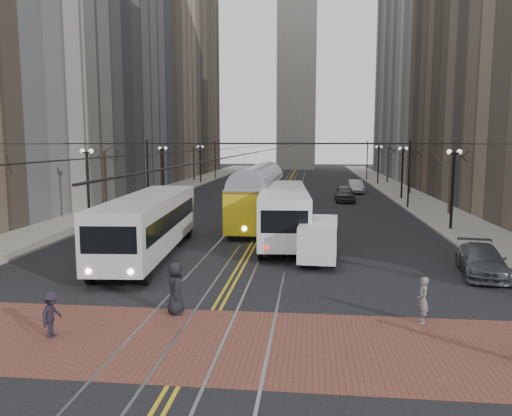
% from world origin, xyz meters
% --- Properties ---
extents(ground, '(260.00, 260.00, 0.00)m').
position_xyz_m(ground, '(0.00, 0.00, 0.00)').
color(ground, black).
rests_on(ground, ground).
extents(sidewalk_left, '(5.00, 140.00, 0.15)m').
position_xyz_m(sidewalk_left, '(-15.00, 45.00, 0.07)').
color(sidewalk_left, gray).
rests_on(sidewalk_left, ground).
extents(sidewalk_right, '(5.00, 140.00, 0.15)m').
position_xyz_m(sidewalk_right, '(15.00, 45.00, 0.07)').
color(sidewalk_right, gray).
rests_on(sidewalk_right, ground).
extents(crosswalk_band, '(25.00, 6.00, 0.01)m').
position_xyz_m(crosswalk_band, '(0.00, -4.00, 0.01)').
color(crosswalk_band, brown).
rests_on(crosswalk_band, ground).
extents(streetcar_rails, '(4.80, 130.00, 0.02)m').
position_xyz_m(streetcar_rails, '(0.00, 45.00, 0.00)').
color(streetcar_rails, gray).
rests_on(streetcar_rails, ground).
extents(centre_lines, '(0.42, 130.00, 0.01)m').
position_xyz_m(centre_lines, '(0.00, 45.00, 0.01)').
color(centre_lines, gold).
rests_on(centre_lines, ground).
extents(building_left_mid, '(16.00, 20.00, 34.00)m').
position_xyz_m(building_left_mid, '(-25.50, 46.00, 17.00)').
color(building_left_mid, slate).
rests_on(building_left_mid, ground).
extents(building_left_midfar, '(20.00, 20.00, 52.00)m').
position_xyz_m(building_left_midfar, '(-27.50, 66.00, 26.00)').
color(building_left_midfar, gray).
rests_on(building_left_midfar, ground).
extents(building_left_far, '(16.00, 20.00, 40.00)m').
position_xyz_m(building_left_far, '(-25.50, 86.00, 20.00)').
color(building_left_far, brown).
rests_on(building_left_far, ground).
extents(building_right_mid, '(16.00, 20.00, 34.00)m').
position_xyz_m(building_right_mid, '(25.50, 46.00, 17.00)').
color(building_right_mid, brown).
rests_on(building_right_mid, ground).
extents(building_right_midfar, '(20.00, 20.00, 52.00)m').
position_xyz_m(building_right_midfar, '(27.50, 66.00, 26.00)').
color(building_right_midfar, '#9B9A92').
rests_on(building_right_midfar, ground).
extents(building_right_far, '(16.00, 20.00, 40.00)m').
position_xyz_m(building_right_far, '(25.50, 86.00, 20.00)').
color(building_right_far, slate).
rests_on(building_right_far, ground).
extents(clock_tower, '(12.00, 12.00, 66.00)m').
position_xyz_m(clock_tower, '(0.00, 102.00, 35.96)').
color(clock_tower, '#B2AFA5').
rests_on(clock_tower, ground).
extents(lamp_posts, '(27.60, 57.20, 5.60)m').
position_xyz_m(lamp_posts, '(-0.00, 28.75, 2.80)').
color(lamp_posts, black).
rests_on(lamp_posts, ground).
extents(street_trees, '(31.68, 53.28, 5.60)m').
position_xyz_m(street_trees, '(0.00, 35.25, 2.80)').
color(street_trees, '#382D23').
rests_on(street_trees, ground).
extents(trolley_wires, '(25.96, 120.00, 6.60)m').
position_xyz_m(trolley_wires, '(0.00, 34.83, 3.77)').
color(trolley_wires, black).
rests_on(trolley_wires, ground).
extents(transit_bus, '(3.80, 13.79, 3.40)m').
position_xyz_m(transit_bus, '(-5.41, 7.59, 1.70)').
color(transit_bus, silver).
rests_on(transit_bus, ground).
extents(streetcar, '(3.07, 15.15, 3.56)m').
position_xyz_m(streetcar, '(-0.50, 19.60, 1.78)').
color(streetcar, yellow).
rests_on(streetcar, ground).
extents(rear_bus, '(3.67, 13.31, 3.43)m').
position_xyz_m(rear_bus, '(1.80, 12.95, 1.72)').
color(rear_bus, white).
rests_on(rear_bus, ground).
extents(cargo_van, '(2.22, 5.09, 2.21)m').
position_xyz_m(cargo_van, '(4.00, 7.43, 1.10)').
color(cargo_van, white).
rests_on(cargo_van, ground).
extents(sedan_grey, '(2.03, 5.05, 1.72)m').
position_xyz_m(sedan_grey, '(7.24, 35.46, 0.86)').
color(sedan_grey, '#404348').
rests_on(sedan_grey, ground).
extents(sedan_silver, '(1.85, 5.02, 1.64)m').
position_xyz_m(sedan_silver, '(9.21, 44.96, 0.82)').
color(sedan_silver, '#A2A3A9').
rests_on(sedan_silver, ground).
extents(sedan_parked, '(2.68, 5.12, 1.42)m').
position_xyz_m(sedan_parked, '(11.80, 5.49, 0.71)').
color(sedan_parked, '#45494E').
rests_on(sedan_parked, ground).
extents(pedestrian_a, '(0.89, 1.10, 1.95)m').
position_xyz_m(pedestrian_a, '(-1.42, -1.50, 0.99)').
color(pedestrian_a, black).
rests_on(pedestrian_a, crosswalk_band).
extents(pedestrian_b, '(0.42, 0.62, 1.66)m').
position_xyz_m(pedestrian_b, '(7.52, -1.50, 0.84)').
color(pedestrian_b, slate).
rests_on(pedestrian_b, crosswalk_band).
extents(pedestrian_d, '(0.61, 1.01, 1.53)m').
position_xyz_m(pedestrian_d, '(-4.85, -4.16, 0.78)').
color(pedestrian_d, black).
rests_on(pedestrian_d, crosswalk_band).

